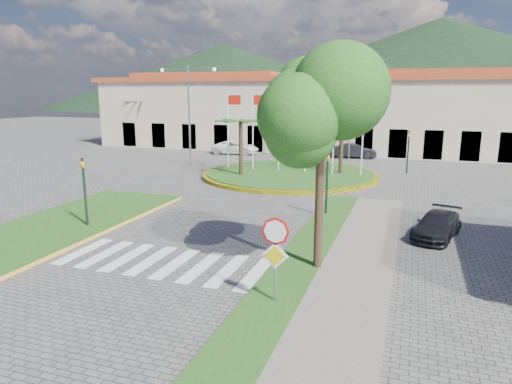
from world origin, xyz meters
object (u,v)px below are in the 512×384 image
(roundabout_island, at_px, (290,174))
(car_dark_a, at_px, (252,143))
(stop_sign, at_px, (275,247))
(car_dark_b, at_px, (354,151))
(car_side_right, at_px, (437,225))
(white_van, at_px, (235,148))
(deciduous_tree, at_px, (322,118))

(roundabout_island, relative_size, car_dark_a, 3.39)
(stop_sign, bearing_deg, car_dark_b, 93.12)
(car_dark_b, xyz_separation_m, car_side_right, (6.29, -22.65, -0.15))
(roundabout_island, xyz_separation_m, car_side_right, (9.49, -11.70, 0.35))
(roundabout_island, relative_size, white_van, 2.76)
(car_side_right, bearing_deg, deciduous_tree, -111.97)
(car_side_right, bearing_deg, car_dark_a, 138.93)
(car_dark_b, bearing_deg, roundabout_island, 158.94)
(white_van, relative_size, car_dark_b, 1.13)
(stop_sign, bearing_deg, roundabout_island, 103.73)
(stop_sign, xyz_separation_m, car_dark_a, (-12.90, 34.41, -1.15))
(car_dark_b, bearing_deg, white_van, 90.04)
(roundabout_island, xyz_separation_m, car_dark_a, (-8.00, 14.37, 0.46))
(roundabout_island, height_order, car_side_right, roundabout_island)
(stop_sign, bearing_deg, car_side_right, 61.12)
(white_van, height_order, car_side_right, white_van)
(roundabout_island, bearing_deg, car_side_right, -50.94)
(car_side_right, bearing_deg, car_dark_b, 120.58)
(car_dark_b, bearing_deg, stop_sign, 178.37)
(roundabout_island, distance_m, white_van, 12.92)
(stop_sign, distance_m, car_dark_b, 31.05)
(car_dark_a, distance_m, car_dark_b, 11.72)
(white_van, bearing_deg, car_dark_a, -8.84)
(deciduous_tree, xyz_separation_m, white_van, (-13.67, 26.99, -4.54))
(white_van, relative_size, car_dark_a, 1.23)
(car_dark_a, height_order, car_dark_b, car_dark_b)
(stop_sign, relative_size, car_dark_b, 0.65)
(stop_sign, distance_m, car_dark_a, 36.76)
(roundabout_island, distance_m, car_dark_b, 11.42)
(car_dark_b, bearing_deg, car_side_right, -169.23)
(deciduous_tree, distance_m, car_dark_b, 28.40)
(stop_sign, bearing_deg, deciduous_tree, 78.82)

